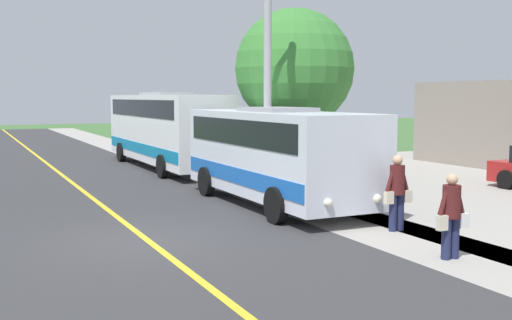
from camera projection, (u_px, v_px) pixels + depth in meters
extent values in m
plane|color=#3D6633|center=(147.00, 240.00, 13.31)|extent=(120.00, 120.00, 0.00)
cube|color=#333335|center=(147.00, 240.00, 13.31)|extent=(8.00, 100.00, 0.01)
cube|color=#9E9991|center=(350.00, 219.00, 15.53)|extent=(2.40, 100.00, 0.01)
cube|color=gold|center=(147.00, 240.00, 13.31)|extent=(0.16, 100.00, 0.00)
cube|color=silver|center=(276.00, 152.00, 17.53)|extent=(2.45, 7.62, 2.30)
cube|color=blue|center=(276.00, 173.00, 17.59)|extent=(2.49, 7.47, 0.44)
cube|color=black|center=(277.00, 131.00, 17.47)|extent=(2.49, 6.86, 0.70)
cube|color=gray|center=(277.00, 109.00, 17.41)|extent=(1.47, 2.29, 0.12)
cylinder|color=black|center=(360.00, 198.00, 16.04)|extent=(0.25, 0.90, 0.90)
cylinder|color=black|center=(276.00, 205.00, 14.99)|extent=(0.25, 0.90, 0.90)
cylinder|color=black|center=(277.00, 177.00, 20.28)|extent=(0.25, 0.90, 0.90)
cylinder|color=black|center=(206.00, 181.00, 19.24)|extent=(0.25, 0.90, 0.90)
sphere|color=#F2EACC|center=(377.00, 199.00, 14.46)|extent=(0.20, 0.20, 0.20)
sphere|color=#F2EACC|center=(328.00, 203.00, 13.88)|extent=(0.20, 0.20, 0.20)
cube|color=white|center=(165.00, 127.00, 26.76)|extent=(2.32, 10.74, 2.79)
cube|color=#0C72A5|center=(166.00, 147.00, 26.85)|extent=(2.36, 10.53, 0.44)
cube|color=black|center=(165.00, 108.00, 26.67)|extent=(2.36, 9.67, 0.70)
cube|color=gray|center=(165.00, 94.00, 26.61)|extent=(1.39, 3.22, 0.12)
cylinder|color=black|center=(219.00, 163.00, 24.39)|extent=(0.25, 0.90, 0.90)
cylinder|color=black|center=(162.00, 166.00, 23.40)|extent=(0.25, 0.90, 0.90)
cylinder|color=black|center=(168.00, 150.00, 30.38)|extent=(0.25, 0.90, 0.90)
cylinder|color=black|center=(121.00, 152.00, 29.39)|extent=(0.25, 0.90, 0.90)
sphere|color=#F2EACC|center=(228.00, 163.00, 22.29)|extent=(0.20, 0.20, 0.20)
sphere|color=#F2EACC|center=(194.00, 164.00, 21.75)|extent=(0.20, 0.20, 0.20)
cylinder|color=#1E2347|center=(454.00, 238.00, 11.77)|extent=(0.18, 0.18, 0.79)
cylinder|color=#1E2347|center=(446.00, 239.00, 11.68)|extent=(0.18, 0.18, 0.79)
cylinder|color=#4C1919|center=(452.00, 202.00, 11.65)|extent=(0.34, 0.34, 0.62)
sphere|color=tan|center=(452.00, 179.00, 11.61)|extent=(0.21, 0.21, 0.21)
cylinder|color=#4C1919|center=(459.00, 199.00, 11.73)|extent=(0.27, 0.10, 0.57)
cube|color=white|center=(463.00, 221.00, 11.76)|extent=(0.20, 0.12, 0.28)
cylinder|color=#4C1919|center=(444.00, 201.00, 11.57)|extent=(0.27, 0.10, 0.57)
cube|color=beige|center=(442.00, 223.00, 11.53)|extent=(0.20, 0.12, 0.28)
cylinder|color=#1E2347|center=(400.00, 212.00, 14.23)|extent=(0.18, 0.18, 0.85)
cylinder|color=#1E2347|center=(393.00, 213.00, 14.14)|extent=(0.18, 0.18, 0.85)
cylinder|color=#4C1919|center=(397.00, 180.00, 14.11)|extent=(0.34, 0.34, 0.67)
sphere|color=tan|center=(398.00, 160.00, 14.06)|extent=(0.23, 0.23, 0.23)
cylinder|color=#4C1919|center=(404.00, 178.00, 14.18)|extent=(0.28, 0.10, 0.60)
cube|color=beige|center=(407.00, 196.00, 14.21)|extent=(0.20, 0.12, 0.28)
cylinder|color=#4C1919|center=(391.00, 179.00, 14.02)|extent=(0.28, 0.10, 0.60)
cube|color=beige|center=(389.00, 198.00, 13.99)|extent=(0.20, 0.12, 0.28)
cylinder|color=#9E9EA3|center=(268.00, 73.00, 18.87)|extent=(0.24, 0.24, 7.55)
cylinder|color=black|center=(506.00, 180.00, 20.63)|extent=(0.25, 0.65, 0.64)
cylinder|color=brown|center=(294.00, 147.00, 22.55)|extent=(0.36, 0.36, 2.46)
sphere|color=#387A33|center=(294.00, 69.00, 22.26)|extent=(4.29, 4.29, 4.29)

